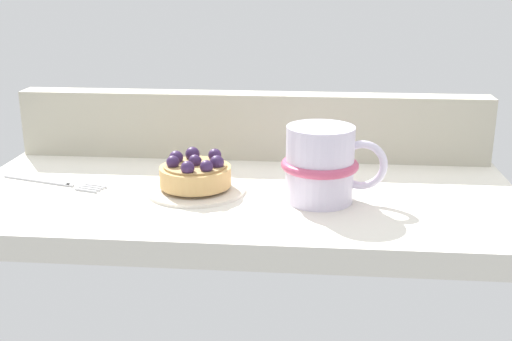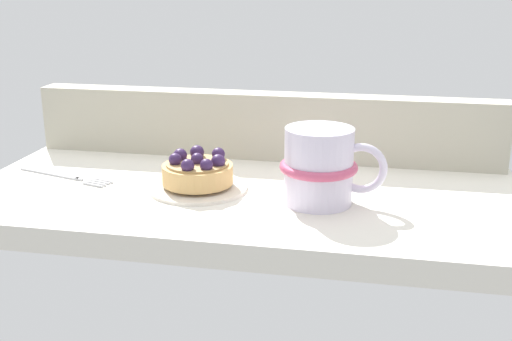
{
  "view_description": "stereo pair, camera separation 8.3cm",
  "coord_description": "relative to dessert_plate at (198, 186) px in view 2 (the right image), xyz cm",
  "views": [
    {
      "loc": [
        9.56,
        -81.14,
        28.36
      ],
      "look_at": [
        2.34,
        -2.36,
        3.51
      ],
      "focal_mm": 44.43,
      "sensor_mm": 36.0,
      "label": 1
    },
    {
      "loc": [
        17.75,
        -79.95,
        28.36
      ],
      "look_at": [
        2.34,
        -2.36,
        3.51
      ],
      "focal_mm": 44.43,
      "sensor_mm": 36.0,
      "label": 2
    }
  ],
  "objects": [
    {
      "name": "dessert_fork",
      "position": [
        -20.42,
        1.29,
        -0.12
      ],
      "size": [
        16.3,
        6.2,
        0.6
      ],
      "color": "#B7B7BC",
      "rests_on": "ground_plane"
    },
    {
      "name": "window_rail_back",
      "position": [
        5.94,
        17.33,
        4.75
      ],
      "size": [
        73.58,
        4.49,
        10.34
      ],
      "primitive_type": "cube",
      "color": "#B2AD99",
      "rests_on": "ground_plane"
    },
    {
      "name": "ground_plane",
      "position": [
        5.94,
        1.33,
        -2.03
      ],
      "size": [
        75.08,
        36.49,
        3.21
      ],
      "primitive_type": "cube",
      "color": "silver"
    },
    {
      "name": "dessert_plate",
      "position": [
        0.0,
        0.0,
        0.0
      ],
      "size": [
        13.49,
        13.49,
        0.91
      ],
      "color": "silver",
      "rests_on": "ground_plane"
    },
    {
      "name": "raspberry_tart",
      "position": [
        0.01,
        0.02,
        2.22
      ],
      "size": [
        9.6,
        9.6,
        4.47
      ],
      "color": "tan",
      "rests_on": "dessert_plate"
    },
    {
      "name": "coffee_mug",
      "position": [
        16.82,
        -2.04,
        4.5
      ],
      "size": [
        13.56,
        9.94,
        9.86
      ],
      "color": "silver",
      "rests_on": "ground_plane"
    }
  ]
}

